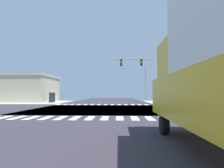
{
  "coord_description": "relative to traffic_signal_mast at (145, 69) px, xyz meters",
  "views": [
    {
      "loc": [
        2.18,
        -19.43,
        1.66
      ],
      "look_at": [
        1.2,
        7.04,
        3.04
      ],
      "focal_mm": 28.84,
      "sensor_mm": 36.0,
      "label": 1
    }
  ],
  "objects": [
    {
      "name": "street_lamp",
      "position": [
        1.81,
        13.01,
        -0.78
      ],
      "size": [
        1.78,
        0.32,
        7.49
      ],
      "color": "gray",
      "rests_on": "ground"
    },
    {
      "name": "ground",
      "position": [
        -6.04,
        -6.94,
        -5.32
      ],
      "size": [
        90.0,
        90.0,
        0.05
      ],
      "color": "#332E38"
    },
    {
      "name": "bank_building",
      "position": [
        -24.14,
        7.33,
        -2.75
      ],
      "size": [
        16.86,
        9.57,
        5.07
      ],
      "color": "#BAB190",
      "rests_on": "ground"
    },
    {
      "name": "sidewalk_corner_nw",
      "position": [
        -19.04,
        5.06,
        -5.23
      ],
      "size": [
        12.0,
        12.0,
        0.14
      ],
      "color": "#AFB3A5",
      "rests_on": "ground"
    },
    {
      "name": "crosswalk_near",
      "position": [
        -6.29,
        -14.24,
        -5.29
      ],
      "size": [
        13.5,
        2.0,
        0.01
      ],
      "color": "silver",
      "rests_on": "ground"
    },
    {
      "name": "traffic_signal_mast",
      "position": [
        0.0,
        0.0,
        0.0
      ],
      "size": [
        7.01,
        0.55,
        7.16
      ],
      "color": "gray",
      "rests_on": "ground"
    },
    {
      "name": "sidewalk_corner_ne",
      "position": [
        6.96,
        5.06,
        -5.23
      ],
      "size": [
        12.0,
        12.0,
        0.14
      ],
      "color": "#B2ADA3",
      "rests_on": "ground"
    },
    {
      "name": "crosswalk_far",
      "position": [
        -6.29,
        0.36,
        -5.29
      ],
      "size": [
        13.5,
        2.0,
        0.01
      ],
      "color": "silver",
      "rests_on": "ground"
    }
  ]
}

